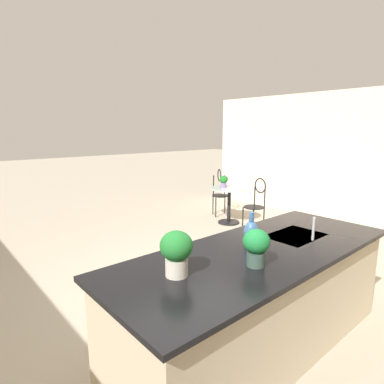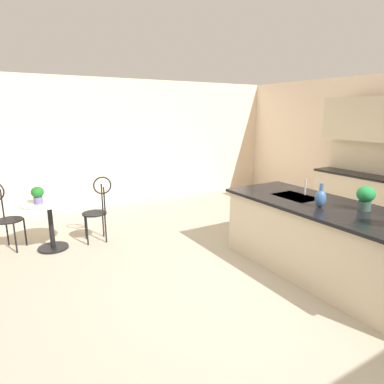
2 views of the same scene
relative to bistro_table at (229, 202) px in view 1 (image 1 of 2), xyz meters
name	(u,v)px [view 1 (image 1 of 2)]	position (x,y,z in m)	size (l,w,h in m)	color
ground_plane	(213,297)	(2.38, 1.95, -0.45)	(40.00, 40.00, 0.00)	#B2A893
wall_left_window	(371,159)	(-1.88, 1.95, 0.90)	(0.12, 7.80, 2.70)	beige
kitchen_island	(258,298)	(2.68, 2.80, 0.02)	(2.80, 1.06, 0.92)	beige
bistro_table	(229,202)	(0.00, 0.00, 0.00)	(0.80, 0.80, 0.74)	black
chair_near_window	(220,190)	(-0.33, -0.58, 0.13)	(0.52, 0.52, 1.04)	black
chair_by_island	(256,202)	(0.02, 0.70, 0.13)	(0.43, 0.51, 1.04)	black
sink_faucet	(313,229)	(2.13, 2.98, 0.58)	(0.02, 0.02, 0.22)	#B2B5BA
potted_plant_on_table	(224,181)	(0.03, -0.14, 0.43)	(0.18, 0.18, 0.25)	#7A669E
potted_plant_counter_near	(256,245)	(2.98, 2.99, 0.64)	(0.20, 0.20, 0.28)	#385147
potted_plant_counter_far	(176,250)	(3.53, 2.73, 0.66)	(0.23, 0.23, 0.32)	beige
vase_on_counter	(251,232)	(2.63, 2.66, 0.58)	(0.13, 0.13, 0.29)	#386099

